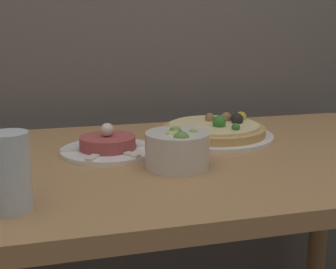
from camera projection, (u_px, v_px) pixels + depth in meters
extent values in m
cube|color=#AD7F51|center=(174.00, 164.00, 1.04)|extent=(1.28, 0.71, 0.03)
cylinder|color=#AD7F51|center=(318.00, 232.00, 1.54)|extent=(0.06, 0.06, 0.70)
cylinder|color=white|center=(214.00, 136.00, 1.19)|extent=(0.30, 0.30, 0.01)
cylinder|color=tan|center=(214.00, 130.00, 1.19)|extent=(0.26, 0.26, 0.02)
cylinder|color=beige|center=(214.00, 125.00, 1.19)|extent=(0.23, 0.23, 0.01)
sphere|color=black|center=(237.00, 119.00, 1.20)|extent=(0.03, 0.03, 0.03)
sphere|color=gold|center=(241.00, 117.00, 1.23)|extent=(0.03, 0.03, 0.03)
sphere|color=#387F33|center=(236.00, 127.00, 1.12)|extent=(0.02, 0.02, 0.02)
sphere|color=#387F33|center=(219.00, 122.00, 1.16)|extent=(0.03, 0.03, 0.03)
sphere|color=#997047|center=(210.00, 118.00, 1.23)|extent=(0.02, 0.02, 0.02)
sphere|color=#997047|center=(226.00, 117.00, 1.23)|extent=(0.03, 0.03, 0.03)
sphere|color=black|center=(235.00, 119.00, 1.22)|extent=(0.02, 0.02, 0.02)
cylinder|color=white|center=(108.00, 151.00, 1.06)|extent=(0.21, 0.21, 0.01)
cylinder|color=#A84747|center=(108.00, 143.00, 1.05)|extent=(0.13, 0.13, 0.03)
sphere|color=silver|center=(107.00, 130.00, 1.05)|extent=(0.03, 0.03, 0.03)
cube|color=white|center=(144.00, 145.00, 1.08)|extent=(0.04, 0.02, 0.01)
cube|color=white|center=(121.00, 139.00, 1.14)|extent=(0.03, 0.04, 0.01)
cube|color=white|center=(86.00, 141.00, 1.11)|extent=(0.03, 0.04, 0.01)
cube|color=white|center=(70.00, 150.00, 1.03)|extent=(0.04, 0.02, 0.01)
cube|color=white|center=(92.00, 158.00, 0.98)|extent=(0.03, 0.04, 0.01)
cube|color=white|center=(132.00, 155.00, 1.00)|extent=(0.03, 0.04, 0.01)
cylinder|color=silver|center=(177.00, 150.00, 0.95)|extent=(0.13, 0.13, 0.07)
sphere|color=#B7BC70|center=(176.00, 136.00, 0.94)|extent=(0.02, 0.02, 0.02)
sphere|color=#A3B25B|center=(175.00, 133.00, 0.97)|extent=(0.03, 0.03, 0.03)
sphere|color=#668E42|center=(176.00, 134.00, 0.95)|extent=(0.03, 0.03, 0.03)
sphere|color=#668E42|center=(181.00, 140.00, 0.91)|extent=(0.03, 0.03, 0.03)
sphere|color=#8EA34C|center=(194.00, 135.00, 0.95)|extent=(0.02, 0.02, 0.02)
sphere|color=#B7BC70|center=(171.00, 138.00, 0.93)|extent=(0.03, 0.03, 0.03)
cylinder|color=silver|center=(11.00, 173.00, 0.72)|extent=(0.06, 0.06, 0.13)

